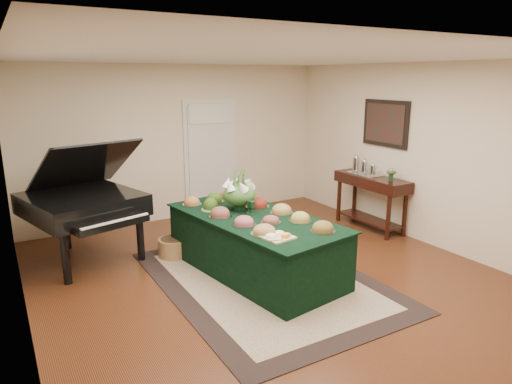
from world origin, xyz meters
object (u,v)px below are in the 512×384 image
buffet_table (255,244)px  floral_centerpiece (239,190)px  mahogany_sideboard (371,188)px  grand_piano (83,203)px

buffet_table → floral_centerpiece: 0.74m
buffet_table → mahogany_sideboard: mahogany_sideboard is taller
buffet_table → floral_centerpiece: (-0.02, 0.37, 0.64)m
floral_centerpiece → mahogany_sideboard: floral_centerpiece is taller
grand_piano → floral_centerpiece: bearing=-33.1°
buffet_table → grand_piano: bearing=139.5°
floral_centerpiece → buffet_table: bearing=-86.9°
mahogany_sideboard → buffet_table: bearing=-167.1°
floral_centerpiece → mahogany_sideboard: (2.60, 0.21, -0.33)m
grand_piano → mahogany_sideboard: size_ratio=1.36×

